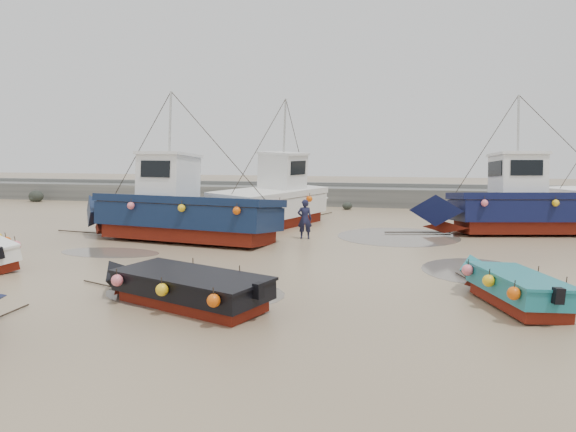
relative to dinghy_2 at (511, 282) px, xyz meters
name	(u,v)px	position (x,y,z in m)	size (l,w,h in m)	color
ground	(299,283)	(-5.58, 0.92, -0.56)	(120.00, 120.00, 0.00)	tan
seawall	(366,197)	(-5.53, 22.92, 0.06)	(60.00, 4.92, 1.50)	slate
puddle_a	(195,293)	(-8.09, -0.72, -0.56)	(4.94, 4.94, 0.01)	#62594E
puddle_b	(475,270)	(-0.44, 3.81, -0.56)	(3.36, 3.36, 0.01)	#62594E
puddle_c	(110,253)	(-13.38, 4.00, -0.56)	(3.86, 3.86, 0.01)	#62594E
puddle_d	(398,237)	(-3.04, 10.20, -0.56)	(5.32, 5.32, 0.01)	#62594E
dinghy_2	(511,282)	(0.00, 0.00, 0.00)	(2.54, 5.14, 1.43)	maroon
dinghy_4	(180,283)	(-8.01, -1.84, -0.02)	(6.24, 3.38, 1.43)	maroon
cabin_boat_0	(174,209)	(-12.20, 7.17, 0.75)	(10.94, 4.24, 6.22)	maroon
cabin_boat_1	(277,199)	(-9.05, 12.40, 0.77)	(4.95, 10.25, 6.22)	maroon
cabin_boat_2	(527,205)	(2.57, 12.39, 0.75)	(10.97, 4.68, 6.22)	maroon
person	(305,239)	(-6.93, 8.76, -0.56)	(0.62, 0.40, 1.69)	#191B35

